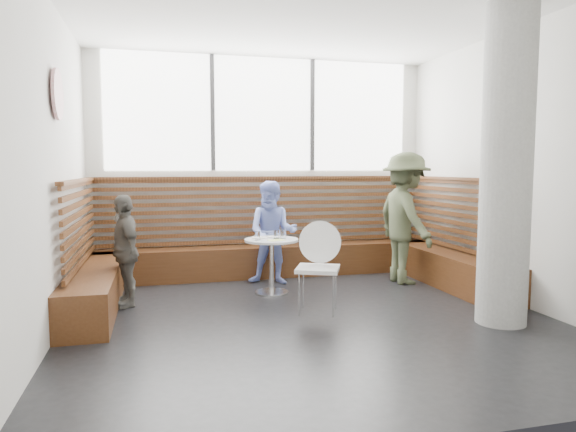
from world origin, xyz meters
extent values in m
cube|color=silver|center=(0.00, 0.00, 1.60)|extent=(5.00, 5.00, 3.20)
cube|color=black|center=(0.00, 0.00, 0.00)|extent=(5.00, 5.00, 0.01)
cube|color=white|center=(0.00, 0.00, 3.20)|extent=(5.00, 5.00, 0.01)
cube|color=white|center=(0.00, 2.48, 2.38)|extent=(4.50, 0.02, 1.65)
cube|color=#3F3F42|center=(-0.75, 2.46, 2.38)|extent=(0.06, 0.04, 1.65)
cube|color=#3F3F42|center=(0.75, 2.46, 2.38)|extent=(0.06, 0.04, 1.65)
cube|color=#412310|center=(0.00, 2.25, 0.23)|extent=(5.00, 0.50, 0.45)
cube|color=#412310|center=(-2.25, 1.25, 0.23)|extent=(0.50, 2.50, 0.45)
cube|color=#412310|center=(2.25, 1.25, 0.23)|extent=(0.50, 2.50, 0.45)
cube|color=#462511|center=(0.00, 2.42, 0.95)|extent=(4.88, 0.08, 0.98)
cube|color=#462511|center=(-2.42, 1.25, 0.95)|extent=(0.08, 2.38, 0.98)
cube|color=#462511|center=(2.42, 1.25, 0.95)|extent=(0.08, 2.38, 0.98)
cylinder|color=gray|center=(1.85, -0.60, 1.60)|extent=(0.50, 0.50, 3.20)
cylinder|color=white|center=(-2.46, 0.40, 2.30)|extent=(0.03, 0.50, 0.50)
cylinder|color=silver|center=(-0.17, 1.19, 0.01)|extent=(0.43, 0.43, 0.02)
cylinder|color=silver|center=(-0.17, 1.19, 0.35)|extent=(0.06, 0.06, 0.67)
cylinder|color=#B7B7BA|center=(-0.17, 1.19, 0.68)|extent=(0.68, 0.68, 0.03)
cube|color=white|center=(0.14, 0.22, 0.49)|extent=(0.45, 0.43, 0.04)
cylinder|color=white|center=(0.14, 0.41, 0.76)|extent=(0.48, 0.11, 0.47)
cylinder|color=silver|center=(-0.04, 0.06, 0.23)|extent=(0.02, 0.02, 0.46)
cylinder|color=silver|center=(0.32, 0.06, 0.23)|extent=(0.02, 0.02, 0.46)
cylinder|color=silver|center=(-0.04, 0.38, 0.23)|extent=(0.02, 0.02, 0.46)
cylinder|color=silver|center=(0.32, 0.38, 0.23)|extent=(0.02, 0.02, 0.46)
imported|color=#474F35|center=(1.75, 1.34, 0.90)|extent=(0.71, 1.19, 1.80)
imported|color=#889CED|center=(-0.03, 1.73, 0.70)|extent=(0.83, 0.75, 1.41)
imported|color=#5B5953|center=(-1.92, 1.05, 0.64)|extent=(0.53, 0.81, 1.29)
cylinder|color=white|center=(-0.30, 1.29, 0.70)|extent=(0.20, 0.20, 0.01)
cylinder|color=white|center=(-0.11, 1.31, 0.70)|extent=(0.18, 0.18, 0.01)
cylinder|color=white|center=(-0.36, 1.13, 0.75)|extent=(0.07, 0.07, 0.11)
cylinder|color=white|center=(-0.10, 1.19, 0.75)|extent=(0.07, 0.07, 0.11)
cylinder|color=white|center=(-0.01, 1.21, 0.76)|extent=(0.08, 0.08, 0.12)
cube|color=#A5C64C|center=(-0.13, 1.06, 0.70)|extent=(0.23, 0.19, 0.00)
camera|label=1|loc=(-1.54, -5.05, 1.59)|focal=32.00mm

